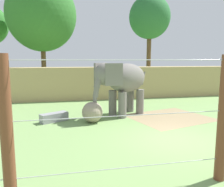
{
  "coord_description": "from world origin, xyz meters",
  "views": [
    {
      "loc": [
        -4.14,
        -7.94,
        3.12
      ],
      "look_at": [
        -1.77,
        3.39,
        1.4
      ],
      "focal_mm": 36.29,
      "sensor_mm": 36.0,
      "label": 1
    }
  ],
  "objects": [
    {
      "name": "ground_plane",
      "position": [
        0.0,
        0.0,
        0.0
      ],
      "size": [
        120.0,
        120.0,
        0.0
      ],
      "primitive_type": "plane",
      "color": "#759956"
    },
    {
      "name": "dirt_patch",
      "position": [
        1.42,
        3.22,
        0.0
      ],
      "size": [
        4.89,
        4.52,
        0.01
      ],
      "primitive_type": "cube",
      "rotation": [
        0.0,
        0.0,
        0.28
      ],
      "color": "#937F5B",
      "rests_on": "ground"
    },
    {
      "name": "embankment_wall",
      "position": [
        0.0,
        10.35,
        1.27
      ],
      "size": [
        36.0,
        1.8,
        2.55
      ],
      "primitive_type": "cube",
      "color": "tan",
      "rests_on": "ground"
    },
    {
      "name": "elephant",
      "position": [
        -0.97,
        4.25,
        1.98
      ],
      "size": [
        3.65,
        2.87,
        2.99
      ],
      "color": "slate",
      "rests_on": "ground"
    },
    {
      "name": "enrichment_ball",
      "position": [
        -2.83,
        3.12,
        0.52
      ],
      "size": [
        1.05,
        1.05,
        1.05
      ],
      "primitive_type": "sphere",
      "color": "gray",
      "rests_on": "ground"
    },
    {
      "name": "feed_trough",
      "position": [
        -4.74,
        3.68,
        0.22
      ],
      "size": [
        1.47,
        1.12,
        0.44
      ],
      "color": "gray",
      "rests_on": "ground"
    },
    {
      "name": "tree_left_of_centre",
      "position": [
        4.2,
        13.85,
        7.22
      ],
      "size": [
        4.03,
        4.03,
        9.4
      ],
      "color": "brown",
      "rests_on": "ground"
    },
    {
      "name": "tree_behind_wall",
      "position": [
        -6.04,
        14.4,
        7.18
      ],
      "size": [
        6.29,
        6.29,
        10.5
      ],
      "color": "brown",
      "rests_on": "ground"
    }
  ]
}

